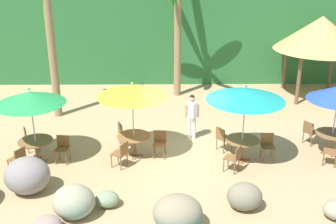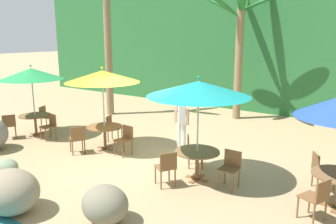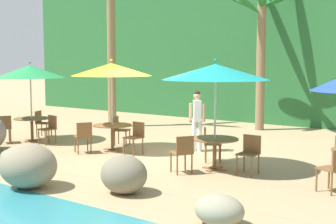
# 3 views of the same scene
# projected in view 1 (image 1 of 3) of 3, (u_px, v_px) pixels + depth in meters

# --- Properties ---
(ground_plane) EXTENTS (120.00, 120.00, 0.00)m
(ground_plane) POSITION_uv_depth(u_px,v_px,m) (182.00, 156.00, 14.03)
(ground_plane) COLOR tan
(terrace_deck) EXTENTS (18.00, 5.20, 0.01)m
(terrace_deck) POSITION_uv_depth(u_px,v_px,m) (182.00, 155.00, 14.03)
(terrace_deck) COLOR tan
(terrace_deck) RESTS_ON ground
(foliage_backdrop) EXTENTS (28.00, 2.40, 6.00)m
(foliage_backdrop) POSITION_uv_depth(u_px,v_px,m) (175.00, 21.00, 21.29)
(foliage_backdrop) COLOR #286633
(foliage_backdrop) RESTS_ON ground
(rock_seawall) EXTENTS (15.55, 2.93, 1.06)m
(rock_seawall) POSITION_uv_depth(u_px,v_px,m) (187.00, 197.00, 10.92)
(rock_seawall) COLOR gray
(rock_seawall) RESTS_ON ground
(umbrella_green) EXTENTS (2.18, 2.18, 2.51)m
(umbrella_green) POSITION_uv_depth(u_px,v_px,m) (30.00, 98.00, 12.87)
(umbrella_green) COLOR silver
(umbrella_green) RESTS_ON ground
(dining_table_green) EXTENTS (1.10, 1.10, 0.74)m
(dining_table_green) POSITION_uv_depth(u_px,v_px,m) (36.00, 144.00, 13.46)
(dining_table_green) COLOR brown
(dining_table_green) RESTS_ON ground
(chair_green_seaward) EXTENTS (0.47, 0.47, 0.87)m
(chair_green_seaward) POSITION_uv_depth(u_px,v_px,m) (63.00, 147.00, 13.50)
(chair_green_seaward) COLOR brown
(chair_green_seaward) RESTS_ON ground
(chair_green_inland) EXTENTS (0.57, 0.56, 0.87)m
(chair_green_inland) POSITION_uv_depth(u_px,v_px,m) (29.00, 137.00, 14.17)
(chair_green_inland) COLOR brown
(chair_green_inland) RESTS_ON ground
(chair_green_left) EXTENTS (0.58, 0.57, 0.87)m
(chair_green_left) POSITION_uv_depth(u_px,v_px,m) (18.00, 158.00, 12.76)
(chair_green_left) COLOR brown
(chair_green_left) RESTS_ON ground
(umbrella_yellow) EXTENTS (2.25, 2.25, 2.58)m
(umbrella_yellow) POSITION_uv_depth(u_px,v_px,m) (132.00, 91.00, 13.18)
(umbrella_yellow) COLOR silver
(umbrella_yellow) RESTS_ON ground
(dining_table_yellow) EXTENTS (1.10, 1.10, 0.74)m
(dining_table_yellow) POSITION_uv_depth(u_px,v_px,m) (134.00, 139.00, 13.80)
(dining_table_yellow) COLOR brown
(dining_table_yellow) RESTS_ON ground
(chair_yellow_seaward) EXTENTS (0.46, 0.47, 0.87)m
(chair_yellow_seaward) POSITION_uv_depth(u_px,v_px,m) (160.00, 142.00, 13.85)
(chair_yellow_seaward) COLOR brown
(chair_yellow_seaward) RESTS_ON ground
(chair_yellow_inland) EXTENTS (0.56, 0.55, 0.87)m
(chair_yellow_inland) POSITION_uv_depth(u_px,v_px,m) (123.00, 133.00, 14.53)
(chair_yellow_inland) COLOR brown
(chair_yellow_inland) RESTS_ON ground
(chair_yellow_left) EXTENTS (0.58, 0.58, 0.87)m
(chair_yellow_left) POSITION_uv_depth(u_px,v_px,m) (121.00, 153.00, 13.11)
(chair_yellow_left) COLOR brown
(chair_yellow_left) RESTS_ON ground
(umbrella_teal) EXTENTS (2.46, 2.46, 2.57)m
(umbrella_teal) POSITION_uv_depth(u_px,v_px,m) (246.00, 95.00, 12.92)
(umbrella_teal) COLOR silver
(umbrella_teal) RESTS_ON ground
(dining_table_teal) EXTENTS (1.10, 1.10, 0.74)m
(dining_table_teal) POSITION_uv_depth(u_px,v_px,m) (242.00, 143.00, 13.53)
(dining_table_teal) COLOR brown
(dining_table_teal) RESTS_ON ground
(chair_teal_seaward) EXTENTS (0.42, 0.43, 0.87)m
(chair_teal_seaward) POSITION_uv_depth(u_px,v_px,m) (267.00, 144.00, 13.66)
(chair_teal_seaward) COLOR brown
(chair_teal_seaward) RESTS_ON ground
(chair_teal_inland) EXTENTS (0.59, 0.59, 0.87)m
(chair_teal_inland) POSITION_uv_depth(u_px,v_px,m) (222.00, 137.00, 14.17)
(chair_teal_inland) COLOR brown
(chair_teal_inland) RESTS_ON ground
(chair_teal_left) EXTENTS (0.58, 0.58, 0.87)m
(chair_teal_left) POSITION_uv_depth(u_px,v_px,m) (235.00, 157.00, 12.84)
(chair_teal_left) COLOR brown
(chair_teal_left) RESTS_ON ground
(dining_table_blue) EXTENTS (1.10, 1.10, 0.74)m
(dining_table_blue) POSITION_uv_depth(u_px,v_px,m) (332.00, 137.00, 13.97)
(dining_table_blue) COLOR brown
(dining_table_blue) RESTS_ON ground
(chair_blue_inland) EXTENTS (0.58, 0.58, 0.87)m
(chair_blue_inland) POSITION_uv_depth(u_px,v_px,m) (310.00, 131.00, 14.64)
(chair_blue_inland) COLOR brown
(chair_blue_inland) RESTS_ON ground
(chair_blue_left) EXTENTS (0.56, 0.55, 0.87)m
(chair_blue_left) POSITION_uv_depth(u_px,v_px,m) (334.00, 151.00, 13.24)
(chair_blue_left) COLOR brown
(chair_blue_left) RESTS_ON ground
(palm_tree_nearest) EXTENTS (2.89, 2.89, 6.37)m
(palm_tree_nearest) POSITION_uv_depth(u_px,v_px,m) (48.00, 16.00, 15.85)
(palm_tree_nearest) COLOR olive
(palm_tree_nearest) RESTS_ON ground
(palm_tree_second) EXTENTS (3.86, 3.69, 5.27)m
(palm_tree_second) POSITION_uv_depth(u_px,v_px,m) (178.00, 17.00, 18.44)
(palm_tree_second) COLOR olive
(palm_tree_second) RESTS_ON ground
(palapa_hut) EXTENTS (4.11, 4.11, 3.70)m
(palapa_hut) POSITION_uv_depth(u_px,v_px,m) (321.00, 33.00, 18.59)
(palapa_hut) COLOR brown
(palapa_hut) RESTS_ON ground
(waiter_in_white) EXTENTS (0.52, 0.39, 1.70)m
(waiter_in_white) POSITION_uv_depth(u_px,v_px,m) (192.00, 114.00, 14.90)
(waiter_in_white) COLOR white
(waiter_in_white) RESTS_ON ground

